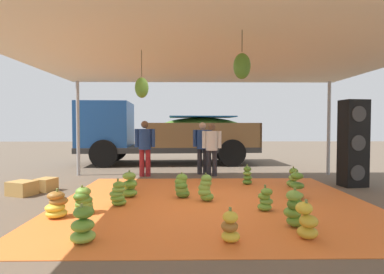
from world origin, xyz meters
TOP-DOWN VIEW (x-y plane):
  - ground_plane at (0.00, 3.00)m, footprint 40.00×40.00m
  - tarp_orange at (0.00, 0.00)m, footprint 5.99×5.22m
  - tent_canopy at (-0.01, -0.10)m, footprint 8.00×7.00m
  - banana_bunch_0 at (-2.64, -1.00)m, footprint 0.46×0.47m
  - banana_bunch_1 at (1.07, -1.52)m, footprint 0.41×0.38m
  - banana_bunch_2 at (1.01, 1.71)m, footprint 0.33×0.33m
  - banana_bunch_3 at (-1.73, 0.44)m, footprint 0.46×0.47m
  - banana_bunch_5 at (-2.29, -0.75)m, footprint 0.41×0.42m
  - banana_bunch_6 at (2.05, 1.39)m, footprint 0.36×0.36m
  - banana_bunch_7 at (0.86, -0.65)m, footprint 0.35×0.35m
  - banana_bunch_8 at (-1.84, -2.10)m, footprint 0.37×0.39m
  - banana_bunch_9 at (-1.80, -0.30)m, footprint 0.38×0.36m
  - banana_bunch_10 at (1.71, 0.20)m, footprint 0.41×0.39m
  - banana_bunch_11 at (1.06, -2.01)m, footprint 0.34×0.32m
  - banana_bunch_12 at (-0.15, 0.04)m, footprint 0.39×0.36m
  - banana_bunch_13 at (0.03, -2.12)m, footprint 0.34×0.34m
  - banana_bunch_14 at (-1.82, 1.10)m, footprint 0.36×0.33m
  - banana_bunch_15 at (-0.63, 0.33)m, footprint 0.42×0.42m
  - cargo_truck_main at (-1.48, 6.18)m, footprint 6.93×2.75m
  - worker_0 at (-1.76, 3.08)m, footprint 0.60×0.37m
  - worker_1 at (-0.04, 3.46)m, footprint 0.59×0.36m
  - worker_2 at (0.21, 3.10)m, footprint 0.57×0.35m
  - speaker_stack at (3.57, 1.49)m, footprint 0.64×0.53m
  - crate_0 at (-3.76, 1.06)m, footprint 0.46×0.50m
  - crate_1 at (-4.08, 0.65)m, footprint 0.63×0.57m

SIDE VIEW (x-z plane):
  - ground_plane at x=0.00m, z-range 0.00..0.00m
  - tarp_orange at x=0.00m, z-range 0.00..0.01m
  - crate_0 at x=-3.76m, z-range 0.00..0.29m
  - crate_1 at x=-4.08m, z-range 0.00..0.30m
  - banana_bunch_14 at x=-1.82m, z-range -0.03..0.39m
  - banana_bunch_7 at x=0.86m, z-range -0.03..0.42m
  - banana_bunch_13 at x=0.03m, z-range -0.03..0.43m
  - banana_bunch_0 at x=-2.64m, z-range -0.03..0.44m
  - banana_bunch_5 at x=-2.29m, z-range -0.02..0.45m
  - banana_bunch_9 at x=-1.80m, z-range -0.03..0.48m
  - banana_bunch_6 at x=2.05m, z-range -0.03..0.47m
  - banana_bunch_2 at x=1.01m, z-range -0.03..0.48m
  - banana_bunch_8 at x=-1.84m, z-range -0.03..0.48m
  - banana_bunch_11 at x=1.06m, z-range -0.03..0.49m
  - banana_bunch_15 at x=-0.63m, z-range -0.02..0.50m
  - banana_bunch_3 at x=-1.73m, z-range -0.03..0.52m
  - banana_bunch_10 at x=1.71m, z-range -0.04..0.55m
  - banana_bunch_12 at x=-0.15m, z-range -0.02..0.53m
  - banana_bunch_1 at x=1.07m, z-range -0.03..0.55m
  - worker_2 at x=0.21m, z-range 0.13..1.70m
  - worker_1 at x=-0.04m, z-range 0.13..1.74m
  - worker_0 at x=-1.76m, z-range 0.14..1.78m
  - speaker_stack at x=3.57m, z-range 0.00..2.13m
  - cargo_truck_main at x=-1.48m, z-range 0.02..2.42m
  - tent_canopy at x=-0.01m, z-range 1.36..4.25m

